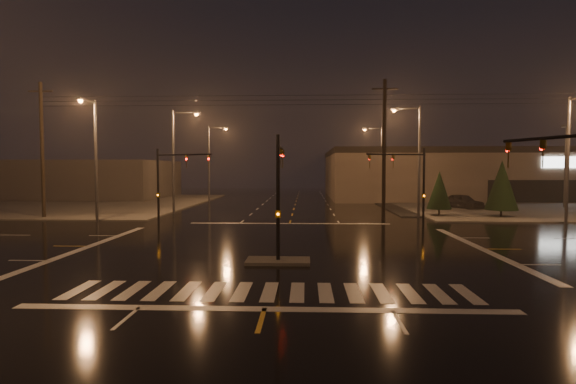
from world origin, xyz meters
The scene contains 23 objects.
ground centered at (0.00, 0.00, 0.00)m, with size 140.00×140.00×0.00m, color black.
sidewalk_ne centered at (30.00, 30.00, 0.06)m, with size 36.00×36.00×0.12m, color #4C4943.
sidewalk_nw centered at (-30.00, 30.00, 0.06)m, with size 36.00×36.00×0.12m, color #4C4943.
median_island centered at (0.00, -4.00, 0.07)m, with size 3.00×1.60×0.15m, color #4C4943.
crosswalk centered at (0.00, -9.00, 0.01)m, with size 15.00×2.60×0.01m, color beige.
stop_bar_near centered at (0.00, -11.00, 0.01)m, with size 16.00×0.50×0.01m, color beige.
stop_bar_far centered at (0.00, 11.00, 0.01)m, with size 16.00×0.50×0.01m, color beige.
retail_building centered at (35.00, 45.99, 3.84)m, with size 60.20×28.30×7.20m.
commercial_block centered at (-35.00, 42.00, 2.80)m, with size 30.00×18.00×5.60m, color #443D3C.
signal_mast_median centered at (0.00, -3.07, 3.75)m, with size 0.25×4.59×6.00m.
signal_mast_ne centered at (9.50, 10.14, 3.79)m, with size 4.84×1.86×6.00m.
signal_mast_nw centered at (-9.50, 10.14, 3.79)m, with size 4.84×1.86×6.00m.
streetlight_1 centered at (-11.18, 18.00, 5.80)m, with size 2.77×0.32×10.00m.
streetlight_2 centered at (-11.18, 34.00, 5.80)m, with size 2.77×0.32×10.00m.
streetlight_3 centered at (11.18, 16.00, 5.80)m, with size 2.77×0.32×10.00m.
streetlight_4 centered at (11.18, 36.00, 5.80)m, with size 2.77×0.32×10.00m.
streetlight_5 centered at (-16.00, 11.18, 5.80)m, with size 0.32×2.77×10.00m.
streetlight_6 centered at (22.00, 11.18, 5.80)m, with size 0.32×2.77×10.00m.
utility_pole_0 centered at (-22.00, 14.00, 6.13)m, with size 2.20×0.32×12.00m.
utility_pole_1 centered at (8.00, 14.00, 6.13)m, with size 2.20×0.32×12.00m.
conifer_0 centered at (13.60, 16.91, 2.44)m, with size 2.24×2.24×4.19m.
conifer_1 centered at (18.93, 16.19, 2.93)m, with size 2.86×2.86×5.17m.
car_parked centered at (18.41, 24.70, 0.83)m, with size 1.95×4.86×1.65m, color black.
Camera 1 is at (1.29, -24.86, 4.42)m, focal length 28.00 mm.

